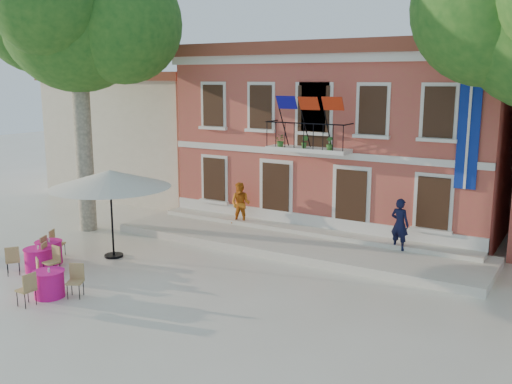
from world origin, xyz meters
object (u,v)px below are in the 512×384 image
(pedestrian_navy, at_px, (400,224))
(cafe_table_3, at_px, (49,251))
(cafe_table_1, at_px, (49,283))
(pedestrian_orange, at_px, (241,204))
(cafe_table_0, at_px, (38,259))
(plane_tree_west, at_px, (76,19))
(patio_umbrella, at_px, (110,179))

(pedestrian_navy, relative_size, cafe_table_3, 0.95)
(cafe_table_1, relative_size, cafe_table_3, 0.99)
(pedestrian_orange, bearing_deg, cafe_table_0, -120.92)
(cafe_table_3, bearing_deg, pedestrian_orange, 63.48)
(pedestrian_navy, relative_size, cafe_table_0, 0.97)
(plane_tree_west, xyz_separation_m, pedestrian_orange, (5.55, 2.93, -7.19))
(cafe_table_3, bearing_deg, patio_umbrella, 51.37)
(pedestrian_orange, relative_size, cafe_table_0, 0.93)
(cafe_table_0, xyz_separation_m, cafe_table_1, (2.09, -1.29, 0.00))
(plane_tree_west, relative_size, patio_umbrella, 2.75)
(patio_umbrella, bearing_deg, cafe_table_1, -72.59)
(pedestrian_navy, bearing_deg, cafe_table_1, 61.72)
(plane_tree_west, height_order, patio_umbrella, plane_tree_west)
(pedestrian_navy, xyz_separation_m, cafe_table_3, (-9.86, -6.65, -0.78))
(plane_tree_west, xyz_separation_m, patio_umbrella, (3.52, -2.12, -5.60))
(pedestrian_orange, distance_m, cafe_table_0, 8.03)
(cafe_table_1, bearing_deg, pedestrian_navy, 49.52)
(cafe_table_0, relative_size, cafe_table_1, 0.99)
(cafe_table_3, bearing_deg, cafe_table_1, -39.28)
(patio_umbrella, bearing_deg, pedestrian_navy, 30.34)
(pedestrian_navy, bearing_deg, cafe_table_0, 50.04)
(patio_umbrella, xyz_separation_m, cafe_table_3, (-1.32, -1.65, -2.33))
(pedestrian_orange, height_order, cafe_table_3, pedestrian_orange)
(cafe_table_3, bearing_deg, pedestrian_navy, 33.99)
(plane_tree_west, relative_size, cafe_table_1, 6.04)
(patio_umbrella, distance_m, pedestrian_orange, 5.67)
(plane_tree_west, height_order, pedestrian_navy, plane_tree_west)
(plane_tree_west, relative_size, cafe_table_0, 6.09)
(pedestrian_navy, distance_m, cafe_table_3, 11.92)
(cafe_table_0, xyz_separation_m, cafe_table_3, (-0.37, 0.72, -0.01))
(cafe_table_3, bearing_deg, cafe_table_0, -62.84)
(pedestrian_navy, height_order, cafe_table_3, pedestrian_navy)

